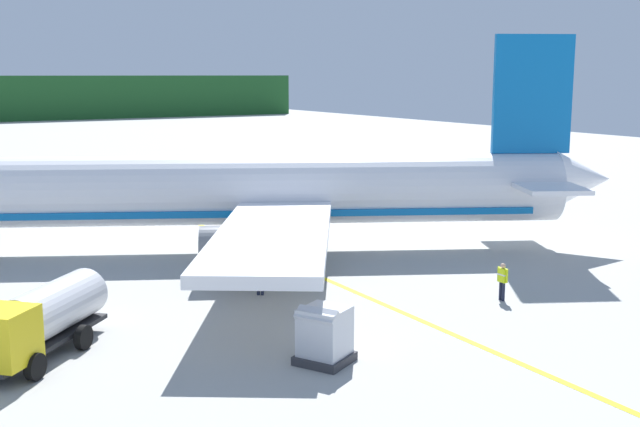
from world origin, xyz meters
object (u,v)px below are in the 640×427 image
object	(u,v)px
airliner_foreground	(245,192)
service_truck_baggage	(37,319)
cargo_container_near	(324,335)
crew_loader_left	(502,279)
crew_marshaller	(260,274)

from	to	relation	value
airliner_foreground	service_truck_baggage	size ratio (longest dim) A/B	6.55
service_truck_baggage	cargo_container_near	distance (m)	9.98
cargo_container_near	crew_loader_left	size ratio (longest dim) A/B	1.37
airliner_foreground	crew_marshaller	world-z (taller)	airliner_foreground
airliner_foreground	cargo_container_near	xyz separation A→B (m)	(-4.90, -16.70, -2.41)
airliner_foreground	service_truck_baggage	xyz separation A→B (m)	(-13.21, -11.18, -1.99)
cargo_container_near	airliner_foreground	bearing A→B (deg)	73.63
airliner_foreground	cargo_container_near	distance (m)	17.57
crew_marshaller	airliner_foreground	bearing A→B (deg)	69.13
cargo_container_near	crew_marshaller	xyz separation A→B (m)	(1.81, 8.58, 0.00)
cargo_container_near	crew_loader_left	distance (m)	10.81
airliner_foreground	crew_loader_left	xyz separation A→B (m)	(5.62, -14.24, -2.41)
cargo_container_near	crew_loader_left	bearing A→B (deg)	13.14
service_truck_baggage	crew_marshaller	distance (m)	10.57
service_truck_baggage	cargo_container_near	world-z (taller)	service_truck_baggage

